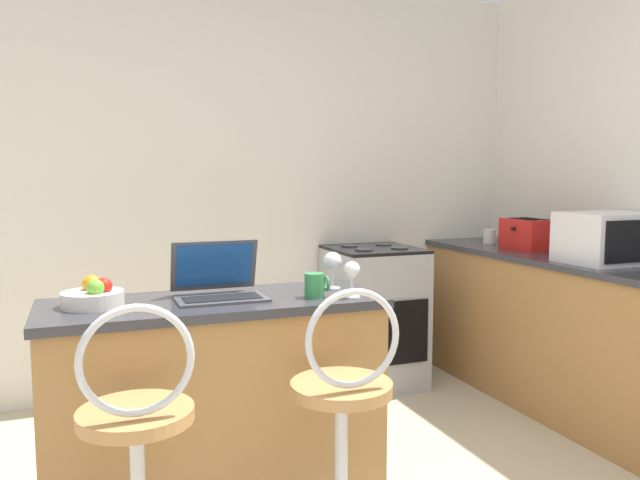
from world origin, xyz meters
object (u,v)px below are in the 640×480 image
at_px(bar_stool_near, 138,478).
at_px(wine_glass_tall, 352,272).
at_px(laptop, 218,283).
at_px(stove_range, 374,316).
at_px(mug_green, 315,285).
at_px(microwave, 611,238).
at_px(bar_stool_far, 343,444).
at_px(wine_glass_short, 333,263).
at_px(toaster, 528,234).
at_px(fruit_bowl, 93,296).
at_px(mug_white, 490,236).

distance_m(bar_stool_near, wine_glass_tall, 1.03).
xyz_separation_m(laptop, stove_range, (1.27, 1.25, -0.50)).
bearing_deg(stove_range, mug_green, -123.62).
bearing_deg(mug_green, microwave, 10.06).
relative_size(bar_stool_near, bar_stool_far, 1.00).
distance_m(microwave, wine_glass_short, 1.68).
distance_m(bar_stool_far, mug_green, 0.60).
xyz_separation_m(laptop, wine_glass_short, (0.48, 0.01, 0.05)).
bearing_deg(laptop, microwave, 5.00).
bearing_deg(bar_stool_far, bar_stool_near, 180.00).
height_order(toaster, wine_glass_tall, toaster).
xyz_separation_m(bar_stool_near, toaster, (2.47, 1.32, 0.52)).
xyz_separation_m(fruit_bowl, mug_green, (0.80, -0.12, 0.01)).
bearing_deg(mug_green, wine_glass_tall, -22.68).
distance_m(laptop, mug_white, 2.44).
xyz_separation_m(bar_stool_near, wine_glass_short, (0.83, 0.52, 0.53)).
bearing_deg(microwave, mug_white, 91.44).
xyz_separation_m(microwave, wine_glass_short, (-1.67, -0.17, -0.03)).
distance_m(fruit_bowl, wine_glass_tall, 0.95).
bearing_deg(mug_white, laptop, -150.44).
distance_m(stove_range, mug_white, 0.99).
relative_size(bar_stool_far, mug_green, 10.79).
xyz_separation_m(stove_range, mug_green, (-0.92, -1.38, 0.50)).
xyz_separation_m(microwave, mug_green, (-1.80, -0.32, -0.09)).
distance_m(bar_stool_far, fruit_bowl, 1.02).
xyz_separation_m(stove_range, wine_glass_tall, (-0.79, -1.44, 0.55)).
distance_m(microwave, stove_range, 1.50).
relative_size(microwave, stove_range, 0.55).
distance_m(microwave, mug_green, 1.83).
xyz_separation_m(bar_stool_far, wine_glass_short, (0.17, 0.52, 0.53)).
bearing_deg(bar_stool_near, laptop, 55.61).
height_order(bar_stool_far, wine_glass_tall, wine_glass_tall).
relative_size(laptop, fruit_bowl, 1.54).
height_order(laptop, mug_white, laptop).
bearing_deg(fruit_bowl, bar_stool_far, -33.78).
relative_size(microwave, wine_glass_tall, 3.51).
bearing_deg(wine_glass_short, stove_range, 57.49).
xyz_separation_m(bar_stool_far, microwave, (1.84, 0.70, 0.55)).
distance_m(toaster, fruit_bowl, 2.69).
xyz_separation_m(bar_stool_near, wine_glass_tall, (0.83, 0.33, 0.52)).
relative_size(bar_stool_near, wine_glass_short, 6.62).
bearing_deg(toaster, wine_glass_short, -154.05).
bearing_deg(bar_stool_far, mug_green, 83.66).
bearing_deg(fruit_bowl, microwave, 4.28).
bearing_deg(fruit_bowl, mug_white, 25.19).
distance_m(wine_glass_short, mug_white, 2.03).
xyz_separation_m(laptop, microwave, (2.14, 0.19, 0.08)).
bearing_deg(microwave, wine_glass_tall, -167.39).
xyz_separation_m(mug_white, mug_green, (-1.77, -1.33, -0.00)).
bearing_deg(laptop, fruit_bowl, -179.19).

